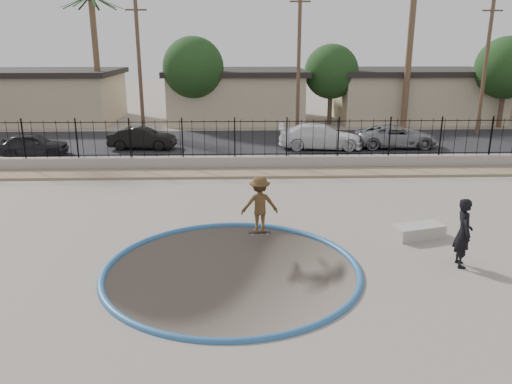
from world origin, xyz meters
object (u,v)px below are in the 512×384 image
object	(u,v)px
concrete_ledge	(418,231)
car_d	(397,136)
skateboard	(260,233)
car_c	(321,136)
car_a	(33,144)
videographer	(463,233)
car_b	(142,138)
skater	(260,207)

from	to	relation	value
concrete_ledge	car_d	world-z (taller)	car_d
skateboard	car_d	world-z (taller)	car_d
car_d	car_c	bearing A→B (deg)	92.44
concrete_ledge	car_a	distance (m)	20.72
car_c	videographer	bearing A→B (deg)	-170.28
concrete_ledge	car_b	bearing A→B (deg)	128.96
car_a	skateboard	bearing A→B (deg)	-140.99
videographer	car_d	size ratio (longest dim) A/B	0.42
car_b	car_d	distance (m)	14.68
videographer	car_a	distance (m)	22.36
skateboard	car_c	distance (m)	13.82
car_c	car_d	size ratio (longest dim) A/B	1.04
car_c	car_a	bearing A→B (deg)	99.73
skater	car_b	distance (m)	14.76
car_c	skateboard	bearing A→B (deg)	167.66
car_a	car_c	world-z (taller)	car_c
skateboard	car_a	distance (m)	16.65
concrete_ledge	car_c	distance (m)	13.66
concrete_ledge	car_b	xyz separation A→B (m)	(-11.18, 13.82, 0.46)
concrete_ledge	car_d	xyz separation A→B (m)	(3.50, 13.82, 0.48)
car_b	car_d	xyz separation A→B (m)	(14.68, 0.00, 0.03)
car_a	car_c	xyz separation A→B (m)	(15.77, 1.40, 0.08)
skateboard	car_d	distance (m)	15.88
skateboard	concrete_ledge	distance (m)	5.02
videographer	car_d	xyz separation A→B (m)	(3.07, 15.93, -0.28)
concrete_ledge	car_d	distance (m)	14.27
concrete_ledge	car_a	world-z (taller)	car_a
skateboard	car_a	size ratio (longest dim) A/B	0.20
car_a	car_d	world-z (taller)	car_d
skateboard	car_d	xyz separation A→B (m)	(8.50, 13.40, 0.63)
skateboard	car_b	size ratio (longest dim) A/B	0.19
concrete_ledge	car_c	size ratio (longest dim) A/B	0.33
car_c	concrete_ledge	bearing A→B (deg)	-171.31
skater	videographer	xyz separation A→B (m)	(5.43, -2.53, 0.06)
car_a	car_b	world-z (taller)	car_b
skater	videographer	size ratio (longest dim) A/B	0.94
skateboard	car_c	world-z (taller)	car_c
videographer	car_d	distance (m)	16.23
videographer	car_b	bearing A→B (deg)	43.83
car_a	videographer	bearing A→B (deg)	-135.69
skateboard	concrete_ledge	xyz separation A→B (m)	(5.00, -0.42, 0.15)
skateboard	car_b	world-z (taller)	car_b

